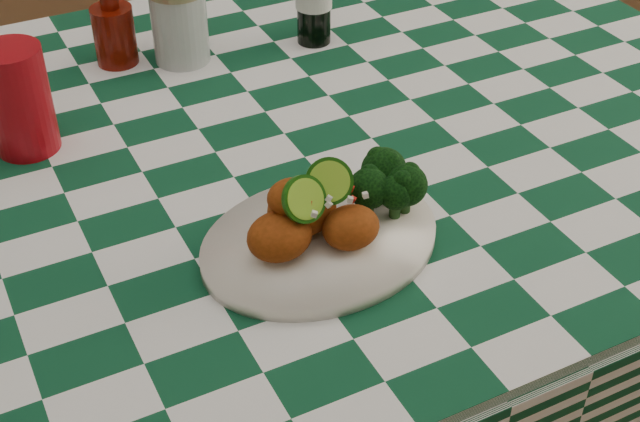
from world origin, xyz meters
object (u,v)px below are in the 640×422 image
ketchup_bottle (112,22)px  red_tumbler (19,100)px  wooden_chair_right (308,68)px  fried_chicken_pile (317,206)px  mason_jar (179,23)px  dining_table (233,354)px  plate (320,242)px

ketchup_bottle → red_tumbler: bearing=-134.5°
wooden_chair_right → ketchup_bottle: bearing=-128.5°
fried_chicken_pile → red_tumbler: bearing=124.4°
fried_chicken_pile → mason_jar: 0.51m
fried_chicken_pile → ketchup_bottle: bearing=97.7°
dining_table → plate: 0.47m
fried_chicken_pile → wooden_chair_right: size_ratio=0.15×
dining_table → fried_chicken_pile: fried_chicken_pile is taller
fried_chicken_pile → plate: bearing=0.0°
plate → fried_chicken_pile: fried_chicken_pile is taller
dining_table → plate: (0.04, -0.24, 0.40)m
red_tumbler → wooden_chair_right: 0.99m
red_tumbler → wooden_chair_right: size_ratio=0.16×
plate → fried_chicken_pile: 0.05m
dining_table → mason_jar: 0.53m
red_tumbler → mason_jar: (0.27, 0.14, -0.01)m
mason_jar → plate: bearing=-91.8°
plate → mason_jar: bearing=88.2°
red_tumbler → wooden_chair_right: red_tumbler is taller
fried_chicken_pile → red_tumbler: size_ratio=0.95×
fried_chicken_pile → mason_jar: (0.02, 0.51, -0.00)m
fried_chicken_pile → red_tumbler: red_tumbler is taller
dining_table → mason_jar: (0.05, 0.27, 0.46)m
dining_table → red_tumbler: red_tumbler is taller
red_tumbler → ketchup_bottle: (0.18, 0.18, -0.01)m
plate → mason_jar: mason_jar is taller
red_tumbler → wooden_chair_right: bearing=39.2°
red_tumbler → ketchup_bottle: size_ratio=1.08×
red_tumbler → mason_jar: bearing=27.8°
mason_jar → wooden_chair_right: 0.72m
plate → wooden_chair_right: (0.44, 0.94, -0.33)m
mason_jar → dining_table: bearing=-100.8°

